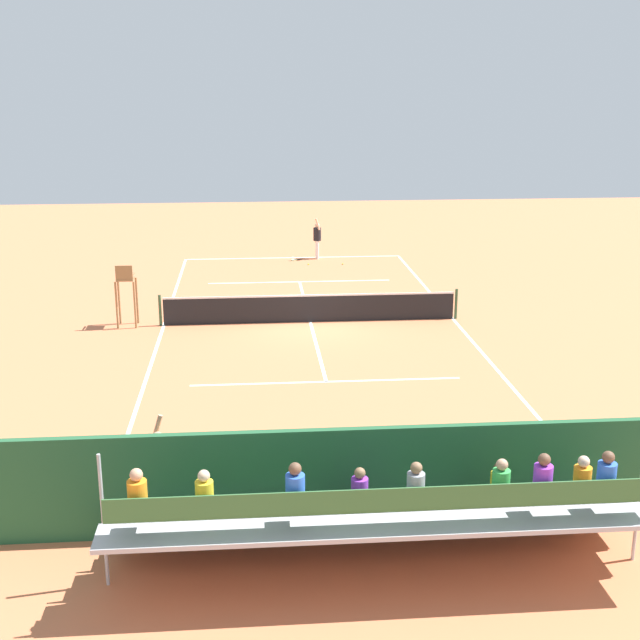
{
  "coord_description": "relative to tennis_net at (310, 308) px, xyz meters",
  "views": [
    {
      "loc": [
        2.04,
        28.1,
        8.07
      ],
      "look_at": [
        0.0,
        4.0,
        1.2
      ],
      "focal_mm": 47.7,
      "sensor_mm": 36.0,
      "label": 1
    }
  ],
  "objects": [
    {
      "name": "line_judge",
      "position": [
        3.85,
        13.09,
        0.51
      ],
      "size": [
        0.41,
        0.55,
        1.93
      ],
      "color": "#232328",
      "rests_on": "ground"
    },
    {
      "name": "tennis_racket",
      "position": [
        -0.04,
        -10.42,
        -0.49
      ],
      "size": [
        0.57,
        0.42,
        0.03
      ],
      "color": "black",
      "rests_on": "ground"
    },
    {
      "name": "bleacher_stand",
      "position": [
        -0.1,
        15.39,
        0.49
      ],
      "size": [
        9.06,
        2.4,
        2.48
      ],
      "color": "#B2B2B7",
      "rests_on": "ground"
    },
    {
      "name": "court_line_markings",
      "position": [
        0.0,
        -0.04,
        -0.5
      ],
      "size": [
        10.1,
        22.2,
        0.01
      ],
      "color": "white",
      "rests_on": "ground"
    },
    {
      "name": "ground_plane",
      "position": [
        0.0,
        0.0,
        -0.5
      ],
      "size": [
        60.0,
        60.0,
        0.0
      ],
      "primitive_type": "plane",
      "color": "#CC7047"
    },
    {
      "name": "backdrop_wall",
      "position": [
        0.0,
        14.0,
        0.5
      ],
      "size": [
        18.0,
        0.16,
        2.0
      ],
      "primitive_type": "cube",
      "color": "#235633",
      "rests_on": "ground"
    },
    {
      "name": "tennis_ball_near",
      "position": [
        -2.15,
        -9.26,
        -0.47
      ],
      "size": [
        0.07,
        0.07,
        0.07
      ],
      "primitive_type": "sphere",
      "color": "#CCDB33",
      "rests_on": "ground"
    },
    {
      "name": "tennis_net",
      "position": [
        0.0,
        0.0,
        0.0
      ],
      "size": [
        10.3,
        0.1,
        1.07
      ],
      "color": "black",
      "rests_on": "ground"
    },
    {
      "name": "equipment_bag",
      "position": [
        -1.66,
        13.4,
        -0.32
      ],
      "size": [
        0.9,
        0.36,
        0.36
      ],
      "primitive_type": "cube",
      "color": "black",
      "rests_on": "ground"
    },
    {
      "name": "tennis_ball_far",
      "position": [
        -0.6,
        -9.33,
        -0.47
      ],
      "size": [
        0.07,
        0.07,
        0.07
      ],
      "primitive_type": "sphere",
      "color": "#CCDB33",
      "rests_on": "ground"
    },
    {
      "name": "courtside_bench",
      "position": [
        -3.16,
        13.27,
        0.06
      ],
      "size": [
        1.8,
        0.4,
        0.93
      ],
      "color": "#9E754C",
      "rests_on": "ground"
    },
    {
      "name": "tennis_player",
      "position": [
        -1.11,
        -10.72,
        0.51
      ],
      "size": [
        0.36,
        0.53,
        1.93
      ],
      "color": "white",
      "rests_on": "ground"
    },
    {
      "name": "umpire_chair",
      "position": [
        6.2,
        -0.0,
        0.81
      ],
      "size": [
        0.67,
        0.67,
        2.14
      ],
      "color": "olive",
      "rests_on": "ground"
    }
  ]
}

